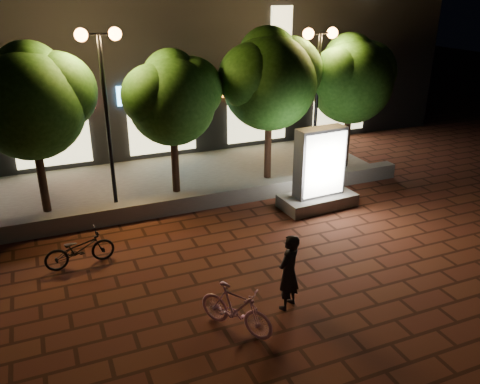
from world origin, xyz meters
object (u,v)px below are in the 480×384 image
tree_far_right (352,76)px  tree_left (31,98)px  scooter_parked (79,249)px  ad_kiosk (319,176)px  tree_mid (173,95)px  scooter_pink (236,309)px  rider (289,272)px  street_lamp_left (102,74)px  tree_right (270,76)px  street_lamp_right (319,64)px

tree_far_right → tree_left: bearing=180.0°
tree_far_right → scooter_parked: 10.95m
tree_left → ad_kiosk: (7.66, -2.74, -2.44)m
tree_left → ad_kiosk: 8.50m
tree_left → tree_far_right: tree_left is taller
tree_left → tree_mid: 4.00m
scooter_pink → tree_left: bearing=78.9°
tree_far_right → rider: tree_far_right is taller
rider → street_lamp_left: bearing=-100.8°
tree_right → street_lamp_right: size_ratio=1.02×
street_lamp_right → scooter_parked: size_ratio=3.01×
tree_right → street_lamp_left: (-5.36, -0.26, 0.46)m
tree_mid → ad_kiosk: (3.67, -2.74, -2.21)m
tree_far_right → scooter_pink: size_ratio=2.88×
tree_mid → rider: size_ratio=2.66×
tree_right → street_lamp_right: bearing=-9.1°
tree_right → tree_far_right: size_ratio=1.06×
tree_mid → tree_far_right: bearing=0.0°
tree_right → ad_kiosk: bearing=-82.5°
tree_left → scooter_pink: tree_left is taller
tree_mid → ad_kiosk: bearing=-36.8°
street_lamp_right → rider: 8.66m
tree_mid → ad_kiosk: size_ratio=1.81×
tree_left → scooter_pink: 8.44m
tree_left → street_lamp_left: 2.05m
street_lamp_right → rider: (-4.54, -6.72, -3.05)m
tree_mid → tree_right: tree_right is taller
street_lamp_left → ad_kiosk: street_lamp_left is taller
tree_left → ad_kiosk: tree_left is taller
tree_far_right → street_lamp_right: street_lamp_right is taller
tree_far_right → tree_right: bearing=180.0°
ad_kiosk → scooter_parked: bearing=-173.6°
tree_right → scooter_parked: tree_right is taller
tree_mid → scooter_parked: bearing=-134.2°
scooter_pink → rider: 1.37m
tree_far_right → street_lamp_left: bearing=-178.2°
tree_left → scooter_parked: bearing=-81.1°
street_lamp_right → scooter_pink: 9.73m
tree_right → ad_kiosk: (0.36, -2.74, -2.56)m
street_lamp_left → street_lamp_right: 7.00m
tree_left → scooter_pink: (3.11, -7.27, -2.95)m
tree_right → scooter_pink: bearing=-119.9°
street_lamp_right → rider: street_lamp_right is taller
street_lamp_right → rider: bearing=-124.0°
tree_far_right → street_lamp_right: (-1.55, -0.26, 0.53)m
tree_left → street_lamp_right: 8.96m
street_lamp_right → rider: size_ratio=2.95×
street_lamp_left → ad_kiosk: bearing=-23.4°
scooter_pink → tree_far_right: bearing=10.2°
ad_kiosk → tree_left: bearing=160.3°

